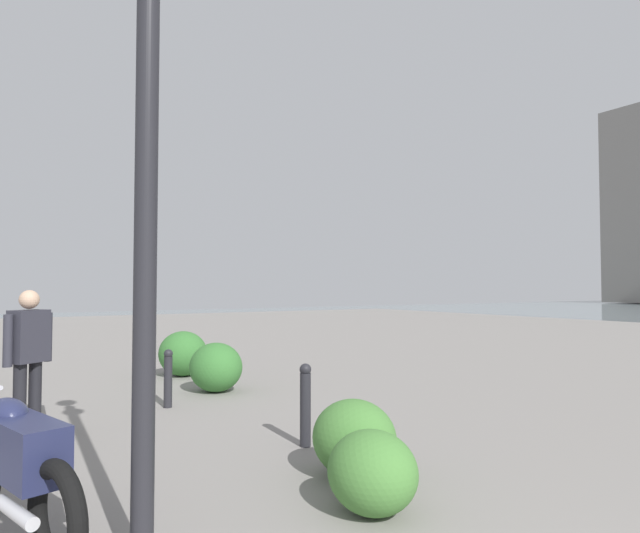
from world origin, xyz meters
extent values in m
cylinder|color=#232328|center=(3.79, 1.01, 2.17)|extent=(0.14, 0.14, 4.34)
torus|color=black|center=(4.18, 1.43, 0.30)|extent=(0.73, 0.31, 0.72)
cube|color=#23284C|center=(4.83, 1.62, 0.62)|extent=(1.15, 0.61, 0.40)
ellipsoid|color=#23284C|center=(5.05, 1.68, 0.80)|extent=(0.50, 0.39, 0.24)
cylinder|color=silver|center=(4.40, 1.64, 0.30)|extent=(0.55, 0.24, 0.09)
cylinder|color=black|center=(7.43, 1.46, 0.45)|extent=(0.14, 0.14, 0.90)
cylinder|color=black|center=(7.55, 1.29, 0.45)|extent=(0.14, 0.14, 0.90)
cube|color=#2D2D38|center=(7.49, 1.37, 1.18)|extent=(0.43, 0.47, 0.60)
sphere|color=tan|center=(7.49, 1.37, 1.60)|extent=(0.22, 0.22, 0.22)
cylinder|color=#2D2D38|center=(7.34, 1.59, 1.15)|extent=(0.10, 0.10, 0.58)
cylinder|color=#2D2D38|center=(7.64, 1.16, 1.15)|extent=(0.10, 0.10, 0.58)
cylinder|color=#232328|center=(5.57, -1.20, 0.40)|extent=(0.12, 0.12, 0.80)
sphere|color=#232328|center=(5.57, -1.20, 0.84)|extent=(0.13, 0.13, 0.13)
cylinder|color=#232328|center=(8.30, -0.49, 0.37)|extent=(0.12, 0.12, 0.74)
sphere|color=#232328|center=(8.30, -0.49, 0.78)|extent=(0.13, 0.13, 0.13)
ellipsoid|color=#387533|center=(9.07, -1.52, 0.41)|extent=(0.96, 0.86, 0.81)
ellipsoid|color=#387533|center=(10.96, -1.57, 0.44)|extent=(1.03, 0.93, 0.88)
ellipsoid|color=#477F38|center=(3.76, -0.73, 0.32)|extent=(0.75, 0.67, 0.64)
ellipsoid|color=#477F38|center=(4.50, -1.09, 0.35)|extent=(0.83, 0.75, 0.70)
camera|label=1|loc=(0.35, 1.88, 1.74)|focal=30.74mm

